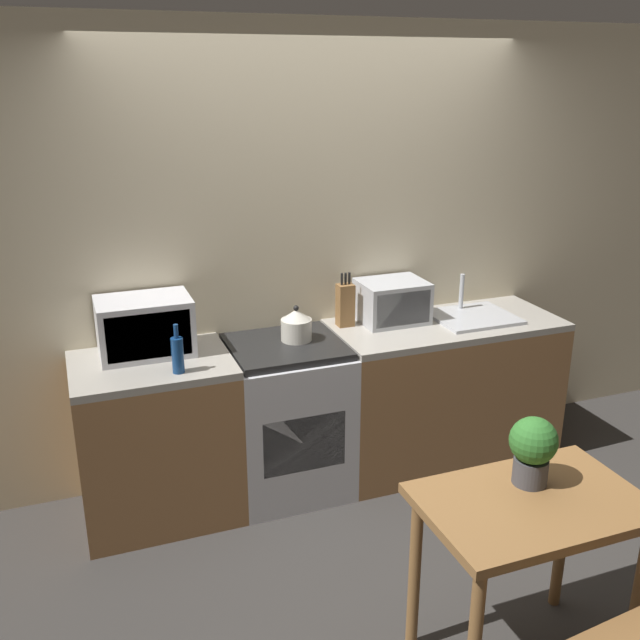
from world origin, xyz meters
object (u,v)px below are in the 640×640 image
(stove_range, at_px, (287,417))
(kettle, at_px, (296,325))
(dining_table, at_px, (530,527))
(microwave, at_px, (145,326))
(toaster_oven, at_px, (392,301))
(bottle, at_px, (178,354))

(stove_range, bearing_deg, kettle, 24.02)
(dining_table, bearing_deg, stove_range, 106.55)
(kettle, bearing_deg, microwave, 173.54)
(toaster_oven, bearing_deg, kettle, -171.12)
(kettle, height_order, microwave, microwave)
(kettle, height_order, dining_table, kettle)
(stove_range, height_order, bottle, bottle)
(toaster_oven, bearing_deg, stove_range, -169.46)
(kettle, relative_size, dining_table, 0.24)
(toaster_oven, distance_m, dining_table, 1.78)
(stove_range, xyz_separation_m, microwave, (-0.74, 0.12, 0.60))
(microwave, distance_m, dining_table, 2.14)
(microwave, height_order, dining_table, microwave)
(dining_table, bearing_deg, bottle, 127.95)
(stove_range, relative_size, microwave, 1.86)
(toaster_oven, relative_size, dining_table, 0.45)
(microwave, relative_size, toaster_oven, 1.25)
(stove_range, bearing_deg, microwave, 170.42)
(kettle, bearing_deg, dining_table, -76.16)
(bottle, relative_size, toaster_oven, 0.65)
(toaster_oven, bearing_deg, bottle, -166.47)
(kettle, relative_size, microwave, 0.42)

